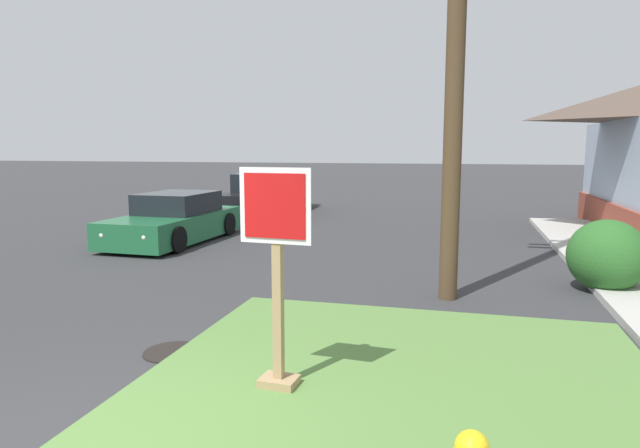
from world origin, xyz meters
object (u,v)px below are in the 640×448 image
Objects in this scene: stop_sign at (277,283)px; parked_sedan_green at (175,221)px; pickup_truck_black at (267,196)px; manhole_cover at (173,352)px.

stop_sign is 0.49× the size of parked_sedan_green.
pickup_truck_black is (0.15, 6.42, 0.07)m from parked_sedan_green.
pickup_truck_black is (-3.72, 13.40, 0.61)m from manhole_cover.
manhole_cover is at bearing -74.50° from pickup_truck_black.
stop_sign reaches higher than parked_sedan_green.
manhole_cover is 8.00m from parked_sedan_green.
stop_sign is at bearing -69.53° from pickup_truck_black.
manhole_cover is 0.13× the size of pickup_truck_black.
stop_sign is 3.05× the size of manhole_cover.
stop_sign is at bearing -54.85° from parked_sedan_green.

